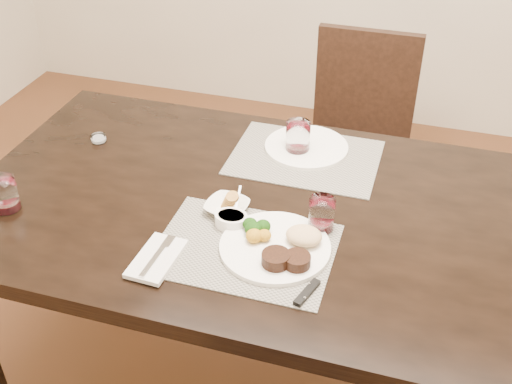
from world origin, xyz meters
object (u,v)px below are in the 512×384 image
(far_plate, at_px, (306,147))
(cracker_bowl, at_px, (227,207))
(wine_glass_near, at_px, (321,216))
(dinner_plate, at_px, (280,246))
(chair_far, at_px, (358,131))
(steak_knife, at_px, (310,285))

(far_plate, bearing_deg, cracker_bowl, -108.84)
(wine_glass_near, bearing_deg, far_plate, 108.71)
(dinner_plate, relative_size, wine_glass_near, 3.04)
(chair_far, bearing_deg, cracker_bowl, -102.69)
(cracker_bowl, height_order, wine_glass_near, wine_glass_near)
(chair_far, height_order, cracker_bowl, chair_far)
(dinner_plate, height_order, cracker_bowl, same)
(dinner_plate, bearing_deg, far_plate, 87.77)
(chair_far, xyz_separation_m, far_plate, (-0.09, -0.60, 0.26))
(chair_far, height_order, steak_knife, chair_far)
(dinner_plate, bearing_deg, steak_knife, -53.97)
(dinner_plate, bearing_deg, wine_glass_near, 48.59)
(chair_far, xyz_separation_m, cracker_bowl, (-0.22, -1.00, 0.27))
(dinner_plate, xyz_separation_m, steak_knife, (0.10, -0.11, -0.01))
(cracker_bowl, bearing_deg, chair_far, 77.31)
(dinner_plate, relative_size, cracker_bowl, 2.14)
(steak_knife, xyz_separation_m, far_plate, (-0.16, 0.62, 0.00))
(chair_far, distance_m, cracker_bowl, 1.06)
(wine_glass_near, height_order, far_plate, wine_glass_near)
(steak_knife, height_order, wine_glass_near, wine_glass_near)
(dinner_plate, height_order, steak_knife, dinner_plate)
(chair_far, distance_m, far_plate, 0.66)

